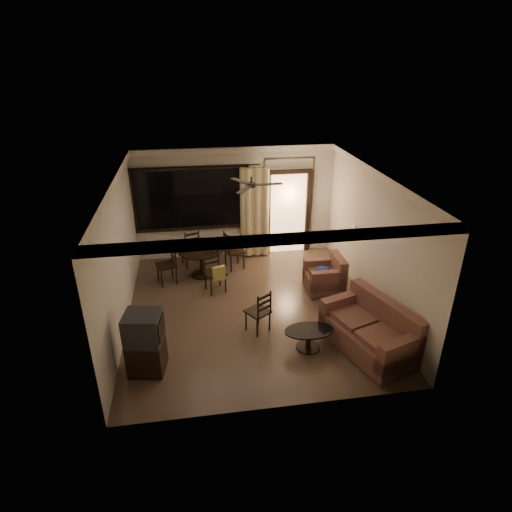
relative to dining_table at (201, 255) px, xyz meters
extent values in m
plane|color=#7F6651|center=(0.95, -1.68, -0.54)|extent=(5.50, 5.50, 0.00)
plane|color=beige|center=(0.95, 1.07, 0.86)|extent=(5.00, 0.00, 5.00)
plane|color=beige|center=(0.95, -4.43, 0.86)|extent=(5.00, 0.00, 5.00)
plane|color=beige|center=(-1.55, -1.68, 0.86)|extent=(0.00, 5.50, 5.50)
plane|color=beige|center=(3.45, -1.68, 0.86)|extent=(0.00, 5.50, 5.50)
plane|color=white|center=(0.95, -1.68, 2.26)|extent=(5.50, 5.50, 0.00)
cube|color=black|center=(-0.15, 1.04, 1.04)|extent=(2.70, 0.04, 1.45)
cylinder|color=black|center=(-0.05, 0.95, 1.84)|extent=(3.20, 0.03, 0.03)
cube|color=#FFC684|center=(2.30, 1.02, 0.51)|extent=(0.91, 0.03, 2.08)
cube|color=white|center=(3.43, -0.63, 0.76)|extent=(0.02, 0.18, 0.12)
cylinder|color=black|center=(0.95, -1.68, 2.20)|extent=(0.03, 0.03, 0.12)
cylinder|color=black|center=(0.95, -1.68, 2.11)|extent=(0.16, 0.16, 0.08)
cylinder|color=black|center=(0.00, 0.00, 0.12)|extent=(1.08, 1.08, 0.04)
cylinder|color=black|center=(0.00, 0.00, -0.20)|extent=(0.11, 0.11, 0.63)
cylinder|color=black|center=(0.00, 0.00, -0.52)|extent=(0.54, 0.54, 0.03)
cylinder|color=maroon|center=(-0.10, 0.01, 0.25)|extent=(0.06, 0.06, 0.22)
cylinder|color=gold|center=(0.08, -0.02, 0.23)|extent=(0.06, 0.06, 0.18)
cube|color=#257C33|center=(0.15, 0.16, 0.17)|extent=(0.14, 0.10, 0.05)
cube|color=black|center=(-0.81, -0.27, -0.09)|extent=(0.53, 0.53, 0.04)
cube|color=black|center=(0.81, 0.26, -0.09)|extent=(0.53, 0.53, 0.04)
cube|color=black|center=(0.26, -0.81, -0.09)|extent=(0.53, 0.53, 0.04)
cube|color=tan|center=(0.33, -1.03, 0.01)|extent=(0.29, 0.16, 0.32)
cube|color=black|center=(-0.25, 0.62, -0.09)|extent=(0.53, 0.53, 0.04)
cube|color=black|center=(-1.04, -3.27, -0.25)|extent=(0.65, 0.60, 0.58)
cube|color=black|center=(-1.04, -3.27, 0.31)|extent=(0.65, 0.60, 0.52)
cube|color=black|center=(-0.76, -3.31, 0.31)|extent=(0.09, 0.41, 0.35)
cube|color=#4D2623|center=(2.78, -3.33, -0.30)|extent=(1.42, 1.93, 0.43)
cube|color=#4D2623|center=(3.11, -3.22, 0.06)|extent=(0.76, 1.70, 0.70)
cube|color=#4D2623|center=(3.02, -4.05, -0.08)|extent=(0.93, 0.48, 0.54)
cube|color=#4D2623|center=(2.53, -2.60, -0.08)|extent=(0.93, 0.48, 0.54)
cube|color=#4D2623|center=(2.73, -3.35, -0.05)|extent=(1.10, 1.63, 0.13)
cube|color=#4D2623|center=(2.65, -1.13, -0.33)|extent=(0.79, 0.79, 0.37)
cube|color=#4D2623|center=(2.95, -1.14, -0.03)|extent=(0.19, 0.79, 0.60)
cube|color=#4D2623|center=(2.65, -1.44, -0.15)|extent=(0.79, 0.18, 0.46)
cube|color=#4D2623|center=(2.65, -0.83, -0.15)|extent=(0.79, 0.18, 0.46)
cube|color=#4D2623|center=(2.60, -1.13, -0.12)|extent=(0.56, 0.61, 0.11)
ellipsoid|color=navy|center=(2.60, -1.13, -0.02)|extent=(0.33, 0.28, 0.10)
ellipsoid|color=black|center=(1.76, -3.11, -0.16)|extent=(0.88, 0.53, 0.03)
cylinder|color=black|center=(1.76, -3.11, -0.35)|extent=(0.10, 0.10, 0.35)
cylinder|color=black|center=(1.76, -3.11, -0.52)|extent=(0.43, 0.43, 0.03)
cube|color=black|center=(0.95, -2.43, -0.12)|extent=(0.54, 0.54, 0.04)
camera|label=1|loc=(-0.14, -9.13, 4.29)|focal=30.00mm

